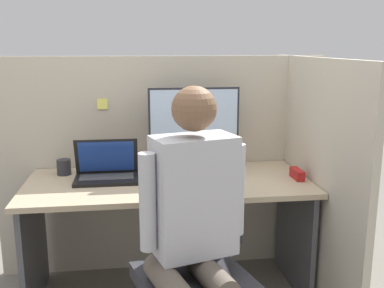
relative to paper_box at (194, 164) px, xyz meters
The scene contains 12 objects.
cubicle_panel_back 0.27m from the paper_box, 130.40° to the left, with size 2.12×0.05×1.41m.
cubicle_panel_right 0.71m from the paper_box, 20.24° to the right, with size 0.04×1.34×1.41m.
desk 0.32m from the paper_box, 134.99° to the right, with size 1.62×0.70×0.72m.
paper_box is the anchor object (origin of this frame).
monitor 0.27m from the paper_box, 90.00° to the left, with size 0.55×0.18×0.43m.
laptop 0.54m from the paper_box, 167.91° to the right, with size 0.36×0.23×0.23m.
mouse 0.31m from the paper_box, 136.31° to the right, with size 0.07×0.05×0.03m.
stapler 0.62m from the paper_box, 22.52° to the right, with size 0.04×0.14×0.06m.
carrot_toy 0.39m from the paper_box, 118.01° to the right, with size 0.05×0.13×0.05m.
office_chair 0.80m from the paper_box, 96.88° to the right, with size 0.57×0.62×1.00m.
person 0.92m from the paper_box, 98.45° to the right, with size 0.46×0.50×1.32m.
pen_cup 0.78m from the paper_box, behind, with size 0.08×0.08×0.09m.
Camera 1 is at (-0.19, -2.11, 1.48)m, focal length 42.00 mm.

